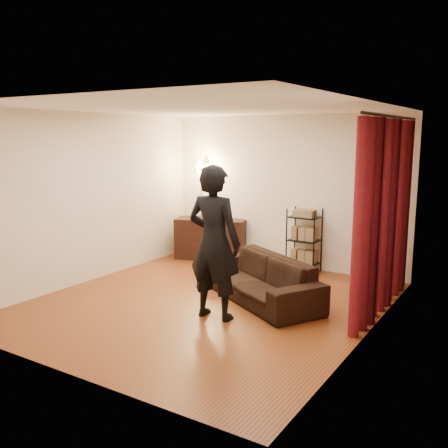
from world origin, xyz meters
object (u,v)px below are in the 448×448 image
Objects in this scene: floor_lamp at (201,208)px; storage_boxes at (247,255)px; sofa at (259,278)px; media_cabinet at (211,239)px; person at (214,243)px; wire_shelf at (304,240)px.

storage_boxes is at bearing 5.83° from floor_lamp.
media_cabinet reaches higher than sofa.
media_cabinet is 0.69× the size of floor_lamp.
storage_boxes is (0.73, 0.12, -0.24)m from media_cabinet.
person reaches higher than floor_lamp.
sofa is 2.54m from media_cabinet.
floor_lamp is at bearing 156.70° from media_cabinet.
sofa is 1.08× the size of person.
storage_boxes is 0.18× the size of floor_lamp.
sofa is 1.76m from wire_shelf.
media_cabinet is 1.20× the size of wire_shelf.
storage_boxes is at bearing -173.29° from wire_shelf.
person reaches higher than storage_boxes.
wire_shelf is (1.87, 0.09, 0.17)m from media_cabinet.
person is 1.04× the size of floor_lamp.
storage_boxes is at bearing -71.53° from person.
sofa is at bearing -56.02° from storage_boxes.
wire_shelf is at bearing 1.73° from floor_lamp.
wire_shelf is 0.58× the size of floor_lamp.
storage_boxes is 1.27m from floor_lamp.
floor_lamp reaches higher than wire_shelf.
floor_lamp is (-2.10, -0.06, 0.40)m from wire_shelf.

